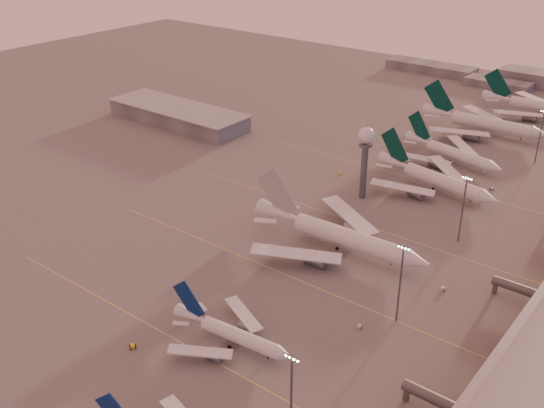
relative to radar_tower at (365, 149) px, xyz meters
The scene contains 21 objects.
ground 121.92m from the radar_tower, 92.39° to the right, with size 700.00×700.00×0.00m, color #5C5A5A.
taxiway_markings 71.83m from the radar_tower, 68.66° to the right, with size 180.00×185.25×0.02m.
hangar 127.68m from the radar_tower, behind, with size 82.00×27.00×8.50m.
radar_tower is the anchor object (origin of this frame).
mast_a 131.38m from the radar_tower, 66.17° to the right, with size 3.60×0.56×25.00m.
mast_b 82.32m from the radar_tower, 52.43° to the right, with size 3.60×0.56×25.00m.
mast_c 46.66m from the radar_tower, 12.53° to the right, with size 3.60×0.56×25.00m.
mast_d 91.11m from the radar_tower, 61.74° to the left, with size 3.60×0.56×25.00m.
distant_horizon 205.86m from the radar_tower, 90.67° to the left, with size 165.00×37.50×9.00m.
narrowbody_mid 105.61m from the radar_tower, 78.87° to the right, with size 38.79×30.84×15.16m.
widebody_white 47.18m from the radar_tower, 69.98° to the right, with size 67.59×54.12×23.77m.
greentail_a 35.64m from the radar_tower, 49.97° to the left, with size 57.64×46.12×21.14m.
greentail_b 60.72m from the radar_tower, 77.16° to the left, with size 51.66×41.23×19.10m.
greentail_c 103.93m from the radar_tower, 84.68° to the left, with size 65.65×53.03×23.85m.
greentail_d 151.58m from the radar_tower, 81.50° to the left, with size 62.35×50.29×22.63m.
gsv_tug_mid 121.39m from the radar_tower, 90.05° to the right, with size 4.56×4.14×1.12m.
gsv_truck_b 88.72m from the radar_tower, 59.43° to the right, with size 5.94×2.76×2.31m.
gsv_truck_c 57.19m from the radar_tower, 93.94° to the right, with size 4.60×4.72×1.96m.
gsv_catering_b 71.33m from the radar_tower, 38.10° to the right, with size 6.02×4.47×4.52m.
gsv_truck_d 31.26m from the radar_tower, 142.62° to the left, with size 2.42×5.57×2.19m.
gsv_tug_hangar 58.52m from the radar_tower, 45.24° to the left, with size 4.07×3.58×1.00m.
Camera 1 is at (118.51, -84.05, 110.52)m, focal length 42.00 mm.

